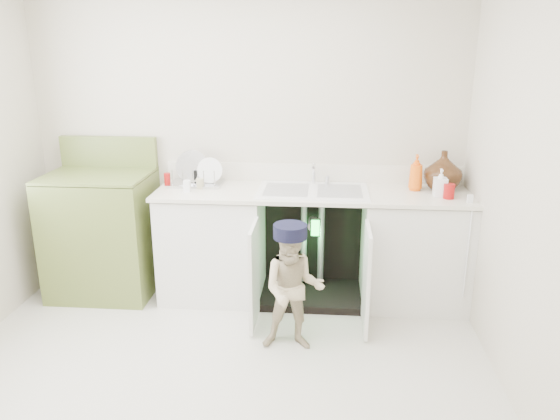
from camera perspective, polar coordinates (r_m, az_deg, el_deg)
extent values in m
plane|color=#BDB6A6|center=(3.56, -6.68, -17.22)|extent=(3.50, 3.50, 0.00)
cube|color=beige|center=(4.48, -3.45, 7.47)|extent=(3.50, 2.50, 0.02)
cube|color=beige|center=(1.69, -18.33, -10.37)|extent=(3.50, 2.50, 0.02)
cube|color=beige|center=(3.17, 25.18, 1.70)|extent=(2.50, 3.00, 0.02)
cube|color=white|center=(4.46, -7.00, -3.64)|extent=(0.80, 0.60, 0.86)
cube|color=white|center=(4.42, 13.80, -4.19)|extent=(0.80, 0.60, 0.86)
cube|color=black|center=(4.62, 3.45, -2.77)|extent=(0.80, 0.06, 0.86)
cube|color=black|center=(4.53, 3.27, -8.70)|extent=(0.80, 0.60, 0.06)
cylinder|color=gray|center=(4.46, 2.50, -3.25)|extent=(0.05, 0.05, 0.70)
cylinder|color=gray|center=(4.45, 4.30, -3.30)|extent=(0.05, 0.05, 0.70)
cylinder|color=gray|center=(4.35, 3.42, -1.41)|extent=(0.07, 0.18, 0.07)
cube|color=white|center=(3.95, -2.73, -6.83)|extent=(0.03, 0.40, 0.76)
cube|color=white|center=(3.93, 9.01, -7.16)|extent=(0.02, 0.40, 0.76)
cube|color=white|center=(4.22, 3.46, 1.78)|extent=(2.44, 0.64, 0.03)
cube|color=white|center=(4.48, 3.59, 3.88)|extent=(2.44, 0.02, 0.15)
cube|color=white|center=(4.22, 3.46, 1.91)|extent=(0.85, 0.55, 0.02)
cube|color=gray|center=(4.23, 0.69, 2.11)|extent=(0.34, 0.40, 0.01)
cube|color=gray|center=(4.22, 6.25, 1.97)|extent=(0.34, 0.40, 0.01)
cylinder|color=silver|center=(4.41, 3.57, 3.86)|extent=(0.03, 0.03, 0.17)
cylinder|color=silver|center=(4.34, 3.56, 4.64)|extent=(0.02, 0.14, 0.02)
cylinder|color=silver|center=(4.42, 4.98, 3.19)|extent=(0.04, 0.04, 0.06)
cylinder|color=white|center=(4.17, 19.03, -4.26)|extent=(0.01, 0.01, 0.70)
cube|color=white|center=(4.13, 19.25, 1.12)|extent=(0.04, 0.02, 0.06)
cube|color=silver|center=(4.45, -8.70, 2.76)|extent=(0.42, 0.28, 0.02)
cylinder|color=silver|center=(4.46, -9.15, 3.75)|extent=(0.26, 0.09, 0.25)
cylinder|color=white|center=(4.41, -7.33, 3.55)|extent=(0.20, 0.05, 0.20)
cylinder|color=silver|center=(4.39, -11.17, 3.34)|extent=(0.01, 0.01, 0.12)
cylinder|color=silver|center=(4.36, -10.11, 3.32)|extent=(0.01, 0.01, 0.12)
cylinder|color=silver|center=(4.34, -9.05, 3.31)|extent=(0.01, 0.01, 0.12)
cylinder|color=silver|center=(4.32, -7.97, 3.30)|extent=(0.01, 0.01, 0.12)
cylinder|color=silver|center=(4.31, -6.88, 3.28)|extent=(0.01, 0.01, 0.12)
imported|color=#431F13|center=(4.41, 16.68, 3.99)|extent=(0.29, 0.29, 0.30)
imported|color=#FF610D|center=(4.34, 14.03, 3.81)|extent=(0.11, 0.11, 0.28)
imported|color=white|center=(4.22, 16.43, 2.75)|extent=(0.09, 0.10, 0.21)
cylinder|color=#A10E0D|center=(4.19, 17.24, 1.88)|extent=(0.08, 0.08, 0.11)
cylinder|color=#A80F0E|center=(4.47, -11.69, 3.17)|extent=(0.05, 0.05, 0.10)
cylinder|color=tan|center=(4.32, -8.36, 2.74)|extent=(0.06, 0.06, 0.08)
cylinder|color=black|center=(4.45, -8.85, 3.39)|extent=(0.04, 0.04, 0.12)
cube|color=white|center=(4.24, -9.68, 2.48)|extent=(0.05, 0.05, 0.09)
cube|color=olive|center=(4.68, -18.04, -2.57)|extent=(0.81, 0.65, 0.98)
cube|color=olive|center=(4.54, -18.63, 3.44)|extent=(0.81, 0.65, 0.02)
cube|color=olive|center=(4.77, -17.46, 5.82)|extent=(0.81, 0.06, 0.26)
cylinder|color=black|center=(4.49, -21.79, 2.86)|extent=(0.18, 0.18, 0.02)
cylinder|color=silver|center=(4.49, -21.80, 3.01)|extent=(0.21, 0.21, 0.01)
cylinder|color=black|center=(4.77, -20.12, 3.83)|extent=(0.18, 0.18, 0.02)
cylinder|color=silver|center=(4.77, -20.13, 3.97)|extent=(0.21, 0.21, 0.01)
cylinder|color=black|center=(4.32, -16.98, 2.83)|extent=(0.18, 0.18, 0.02)
cylinder|color=silver|center=(4.32, -16.99, 2.99)|extent=(0.21, 0.21, 0.01)
cylinder|color=black|center=(4.61, -15.54, 3.83)|extent=(0.18, 0.18, 0.02)
cylinder|color=silver|center=(4.61, -15.56, 3.98)|extent=(0.21, 0.21, 0.01)
imported|color=beige|center=(3.66, 1.39, -8.28)|extent=(0.43, 0.34, 0.86)
cylinder|color=black|center=(3.51, 1.43, -2.34)|extent=(0.22, 0.22, 0.09)
cube|color=black|center=(3.61, 1.49, -2.33)|extent=(0.17, 0.09, 0.01)
cube|color=black|center=(3.95, 3.72, -1.85)|extent=(0.07, 0.01, 0.14)
cube|color=#26F23F|center=(3.94, 3.71, -1.89)|extent=(0.06, 0.00, 0.12)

